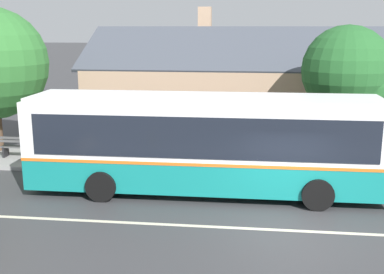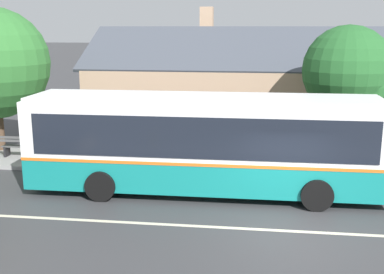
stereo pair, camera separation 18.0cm
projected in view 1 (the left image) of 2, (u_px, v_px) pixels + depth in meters
The scene contains 7 objects.
ground_plane at pixel (289, 231), 13.39m from camera, with size 300.00×300.00×0.00m, color #38383A.
sidewalk_far at pixel (278, 167), 19.18m from camera, with size 60.00×3.00×0.15m, color gray.
lane_divider_stripe at pixel (289, 230), 13.39m from camera, with size 60.00×0.16×0.01m, color beige.
community_building at pixel (328, 97), 25.45m from camera, with size 24.77×8.74×6.58m.
transit_bus at pixel (205, 142), 16.11m from camera, with size 11.83×2.83×3.31m.
bench_by_building at pixel (19, 148), 20.19m from camera, with size 1.60×0.51×0.94m.
street_tree_primary at pixel (350, 74), 18.86m from camera, with size 3.62×3.50×5.63m.
Camera 1 is at (-1.19, -12.69, 5.56)m, focal length 45.00 mm.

